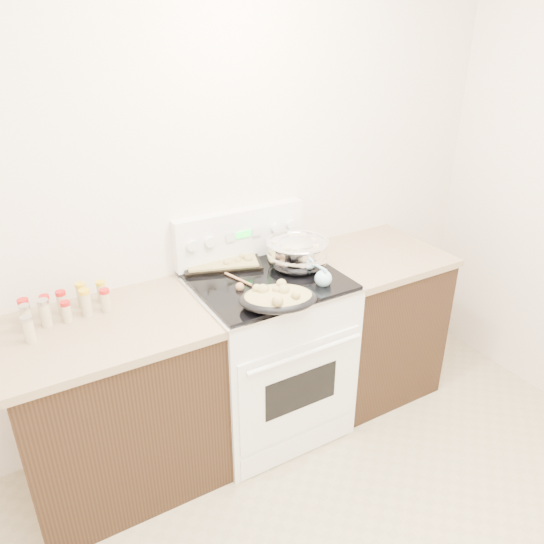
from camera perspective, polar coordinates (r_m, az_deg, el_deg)
room_shell at (r=1.20m, az=18.99°, el=1.66°), size 4.10×3.60×2.75m
counter_left at (r=2.75m, az=-16.21°, el=-13.56°), size 0.93×0.67×0.92m
counter_right at (r=3.34m, az=10.37°, el=-5.13°), size 0.73×0.67×0.92m
kitchen_range at (r=2.96m, az=-0.54°, el=-8.50°), size 0.78×0.73×1.22m
mixing_bowl at (r=2.82m, az=2.74°, el=1.98°), size 0.43×0.43×0.20m
roasting_pan at (r=2.44m, az=0.66°, el=-2.77°), size 0.43×0.37×0.11m
baking_sheet at (r=2.89m, az=-5.38°, el=1.24°), size 0.48×0.41×0.06m
wooden_spoon at (r=2.65m, az=-3.64°, el=-1.26°), size 0.09×0.24×0.04m
blue_ladle at (r=2.67m, az=5.45°, el=-0.55°), size 0.11×0.29×0.11m
spice_jars at (r=2.57m, az=-21.74°, el=-3.55°), size 0.40×0.24×0.13m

